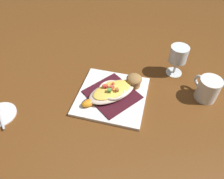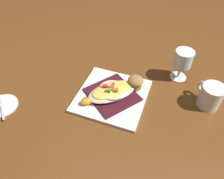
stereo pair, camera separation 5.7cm
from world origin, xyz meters
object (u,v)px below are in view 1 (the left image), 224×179
object	(u,v)px
muffin	(134,80)
spoon	(0,114)
stemmed_glass	(178,56)
coffee_mug	(207,90)
gratin_dish	(112,91)
creamer_saucer	(0,114)
orange_garnish	(88,103)
square_plate	(112,96)

from	to	relation	value
muffin	spoon	xyz separation A→B (m)	(0.46, 0.24, -0.03)
muffin	stemmed_glass	bearing A→B (deg)	-141.89
coffee_mug	stemmed_glass	bearing A→B (deg)	-46.65
gratin_dish	creamer_saucer	distance (m)	0.42
stemmed_glass	spoon	xyz separation A→B (m)	(0.62, 0.37, -0.08)
gratin_dish	coffee_mug	xyz separation A→B (m)	(-0.36, -0.07, 0.01)
muffin	orange_garnish	bearing A→B (deg)	41.10
coffee_mug	spoon	xyz separation A→B (m)	(0.74, 0.24, -0.03)
stemmed_glass	creamer_saucer	bearing A→B (deg)	30.14
coffee_mug	square_plate	bearing A→B (deg)	11.30
gratin_dish	stemmed_glass	world-z (taller)	stemmed_glass
muffin	spoon	bearing A→B (deg)	27.76
muffin	coffee_mug	world-z (taller)	coffee_mug
coffee_mug	creamer_saucer	xyz separation A→B (m)	(0.75, 0.24, -0.04)
stemmed_glass	creamer_saucer	distance (m)	0.73
muffin	square_plate	bearing A→B (deg)	41.75
gratin_dish	stemmed_glass	distance (m)	0.32
square_plate	coffee_mug	bearing A→B (deg)	-168.70
stemmed_glass	spoon	world-z (taller)	stemmed_glass
coffee_mug	spoon	size ratio (longest dim) A/B	1.25
creamer_saucer	spoon	size ratio (longest dim) A/B	1.41
gratin_dish	orange_garnish	bearing A→B (deg)	40.44
gratin_dish	stemmed_glass	xyz separation A→B (m)	(-0.24, -0.20, 0.06)
muffin	spoon	world-z (taller)	muffin
orange_garnish	spoon	size ratio (longest dim) A/B	0.82
creamer_saucer	gratin_dish	bearing A→B (deg)	-156.63
stemmed_glass	spoon	distance (m)	0.73
creamer_saucer	square_plate	bearing A→B (deg)	-156.62
coffee_mug	stemmed_glass	size ratio (longest dim) A/B	0.77
gratin_dish	orange_garnish	world-z (taller)	gratin_dish
muffin	coffee_mug	xyz separation A→B (m)	(-0.28, -0.00, 0.00)
spoon	coffee_mug	bearing A→B (deg)	-161.73
spoon	muffin	bearing A→B (deg)	-152.24
coffee_mug	creamer_saucer	world-z (taller)	coffee_mug
gratin_dish	stemmed_glass	size ratio (longest dim) A/B	1.57
square_plate	stemmed_glass	bearing A→B (deg)	-140.69
stemmed_glass	coffee_mug	bearing A→B (deg)	133.35
orange_garnish	stemmed_glass	xyz separation A→B (m)	(-0.32, -0.26, 0.07)
stemmed_glass	square_plate	bearing A→B (deg)	39.31
muffin	orange_garnish	size ratio (longest dim) A/B	0.93
creamer_saucer	coffee_mug	bearing A→B (deg)	-162.24
coffee_mug	stemmed_glass	distance (m)	0.18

